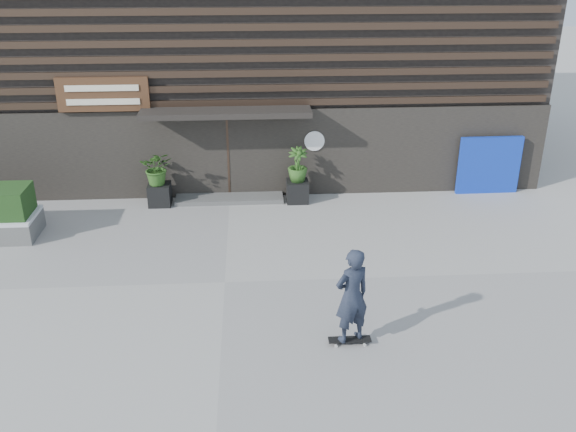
{
  "coord_description": "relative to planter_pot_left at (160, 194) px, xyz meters",
  "views": [
    {
      "loc": [
        0.62,
        -11.76,
        6.8
      ],
      "look_at": [
        1.42,
        0.94,
        1.1
      ],
      "focal_mm": 39.14,
      "sensor_mm": 36.0,
      "label": 1
    }
  ],
  "objects": [
    {
      "name": "ground",
      "position": [
        1.9,
        -4.4,
        -0.3
      ],
      "size": [
        80.0,
        80.0,
        0.0
      ],
      "primitive_type": "plane",
      "color": "#9C9994",
      "rests_on": "ground"
    },
    {
      "name": "bamboo_right",
      "position": [
        3.8,
        0.0,
        0.78
      ],
      "size": [
        0.54,
        0.54,
        0.96
      ],
      "primitive_type": "imported",
      "color": "#2D591E",
      "rests_on": "planter_pot_right"
    },
    {
      "name": "skateboarder",
      "position": [
        4.24,
        -6.76,
        0.7
      ],
      "size": [
        0.78,
        0.66,
        1.92
      ],
      "color": "black",
      "rests_on": "ground"
    },
    {
      "name": "planter_pot_left",
      "position": [
        0.0,
        0.0,
        0.0
      ],
      "size": [
        0.6,
        0.6,
        0.6
      ],
      "primitive_type": "cube",
      "color": "black",
      "rests_on": "ground"
    },
    {
      "name": "entrance_step",
      "position": [
        1.9,
        0.2,
        -0.24
      ],
      "size": [
        3.0,
        0.8,
        0.12
      ],
      "primitive_type": "cube",
      "color": "#4C4C4A",
      "rests_on": "ground"
    },
    {
      "name": "blue_tarp",
      "position": [
        9.29,
        0.3,
        0.54
      ],
      "size": [
        1.78,
        0.15,
        1.67
      ],
      "primitive_type": "cube",
      "rotation": [
        0.0,
        0.0,
        0.02
      ],
      "color": "#0D2BAD",
      "rests_on": "ground"
    },
    {
      "name": "building",
      "position": [
        1.9,
        5.56,
        3.69
      ],
      "size": [
        18.0,
        11.0,
        8.0
      ],
      "color": "black",
      "rests_on": "ground"
    },
    {
      "name": "planter_pot_right",
      "position": [
        3.8,
        0.0,
        0.0
      ],
      "size": [
        0.6,
        0.6,
        0.6
      ],
      "primitive_type": "cube",
      "color": "black",
      "rests_on": "ground"
    },
    {
      "name": "bamboo_left",
      "position": [
        0.0,
        0.0,
        0.78
      ],
      "size": [
        0.86,
        0.75,
        0.96
      ],
      "primitive_type": "imported",
      "color": "#2D591E",
      "rests_on": "planter_pot_left"
    }
  ]
}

